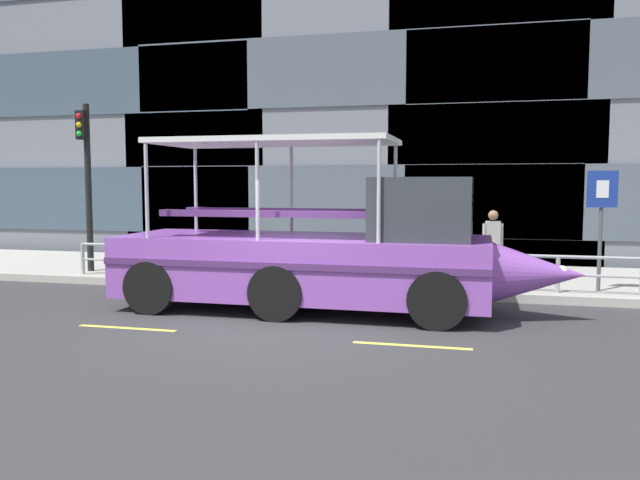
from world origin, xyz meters
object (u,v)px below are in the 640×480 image
traffic_light_pole (86,171)px  pedestrian_near_bow (493,239)px  parking_sign (601,210)px  duck_tour_boat (329,255)px

traffic_light_pole → pedestrian_near_bow: (10.04, 0.72, -1.58)m
traffic_light_pole → parking_sign: (12.20, -0.07, -0.86)m
duck_tour_boat → traffic_light_pole: bearing=159.4°
traffic_light_pole → parking_sign: 12.23m
traffic_light_pole → parking_sign: traffic_light_pole is taller
duck_tour_boat → pedestrian_near_bow: 4.54m
parking_sign → pedestrian_near_bow: parking_sign is taller
traffic_light_pole → pedestrian_near_bow: size_ratio=2.59×
traffic_light_pole → pedestrian_near_bow: 10.19m
parking_sign → duck_tour_boat: bearing=-154.0°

